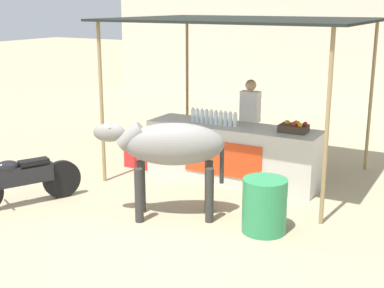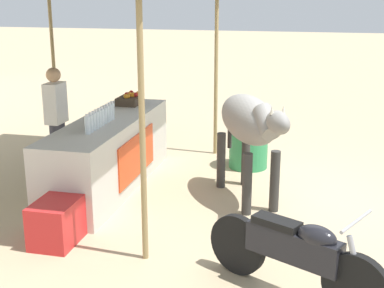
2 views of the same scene
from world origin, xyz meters
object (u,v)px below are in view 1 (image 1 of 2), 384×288
at_px(stall_counter, 233,153).
at_px(cooler_box, 144,154).
at_px(fruit_crate, 294,127).
at_px(water_barrel, 264,206).
at_px(cow, 170,147).
at_px(vendor_behind_counter, 250,123).
at_px(motorcycle_parked, 22,178).

bearing_deg(stall_counter, cooler_box, -176.87).
distance_m(fruit_crate, water_barrel, 1.96).
bearing_deg(cooler_box, fruit_crate, 2.97).
relative_size(fruit_crate, water_barrel, 0.59).
bearing_deg(water_barrel, cow, -172.75).
bearing_deg(cooler_box, cow, -47.32).
bearing_deg(fruit_crate, vendor_behind_counter, 146.49).
height_order(cooler_box, motorcycle_parked, motorcycle_parked).
distance_m(cooler_box, cow, 2.64).
xyz_separation_m(water_barrel, cow, (-1.36, -0.17, 0.66)).
bearing_deg(cow, water_barrel, 7.25).
bearing_deg(fruit_crate, cow, -119.22).
distance_m(stall_counter, fruit_crate, 1.19).
relative_size(stall_counter, motorcycle_parked, 1.83).
relative_size(cooler_box, motorcycle_parked, 0.37).
bearing_deg(motorcycle_parked, vendor_behind_counter, 56.73).
height_order(stall_counter, vendor_behind_counter, vendor_behind_counter).
bearing_deg(motorcycle_parked, stall_counter, 49.70).
xyz_separation_m(fruit_crate, water_barrel, (0.25, -1.82, -0.67)).
distance_m(cooler_box, water_barrel, 3.50).
bearing_deg(fruit_crate, water_barrel, -82.34).
xyz_separation_m(fruit_crate, vendor_behind_counter, (-1.06, 0.70, -0.19)).
bearing_deg(cooler_box, motorcycle_parked, -100.47).
height_order(fruit_crate, cow, cow).
xyz_separation_m(stall_counter, motorcycle_parked, (-2.25, -2.65, -0.05)).
distance_m(fruit_crate, cow, 2.29).
bearing_deg(cooler_box, vendor_behind_counter, 25.75).
bearing_deg(stall_counter, motorcycle_parked, -130.30).
bearing_deg(vendor_behind_counter, water_barrel, -62.65).
distance_m(vendor_behind_counter, cow, 2.71).
xyz_separation_m(vendor_behind_counter, cooler_box, (-1.76, -0.85, -0.61)).
height_order(vendor_behind_counter, cooler_box, vendor_behind_counter).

